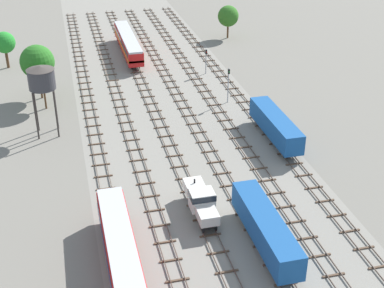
# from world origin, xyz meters

# --- Properties ---
(ground_plane) EXTENTS (480.00, 480.00, 0.00)m
(ground_plane) POSITION_xyz_m (0.00, 56.00, 0.00)
(ground_plane) COLOR slate
(ballast_bed) EXTENTS (28.93, 176.00, 0.01)m
(ballast_bed) POSITION_xyz_m (0.00, 56.00, 0.00)
(ballast_bed) COLOR gray
(ballast_bed) RESTS_ON ground
(track_far_left) EXTENTS (2.40, 126.00, 0.29)m
(track_far_left) POSITION_xyz_m (-12.47, 57.00, 0.14)
(track_far_left) COLOR #47382D
(track_far_left) RESTS_ON ground
(track_left) EXTENTS (2.40, 126.00, 0.29)m
(track_left) POSITION_xyz_m (-7.48, 57.00, 0.14)
(track_left) COLOR #47382D
(track_left) RESTS_ON ground
(track_centre_left) EXTENTS (2.40, 126.00, 0.29)m
(track_centre_left) POSITION_xyz_m (-2.49, 57.00, 0.14)
(track_centre_left) COLOR #47382D
(track_centre_left) RESTS_ON ground
(track_centre) EXTENTS (2.40, 126.00, 0.29)m
(track_centre) POSITION_xyz_m (2.49, 57.00, 0.14)
(track_centre) COLOR #47382D
(track_centre) RESTS_ON ground
(track_centre_right) EXTENTS (2.40, 126.00, 0.29)m
(track_centre_right) POSITION_xyz_m (7.48, 57.00, 0.14)
(track_centre_right) COLOR #47382D
(track_centre_right) RESTS_ON ground
(track_right) EXTENTS (2.40, 126.00, 0.29)m
(track_right) POSITION_xyz_m (12.47, 57.00, 0.14)
(track_right) COLOR #47382D
(track_right) RESTS_ON ground
(passenger_coach_far_left_nearest) EXTENTS (2.96, 22.00, 3.80)m
(passenger_coach_far_left_nearest) POSITION_xyz_m (-12.47, 17.21, 2.61)
(passenger_coach_far_left_nearest) COLOR red
(passenger_coach_far_left_nearest) RESTS_ON ground
(freight_boxcar_centre_near) EXTENTS (2.87, 14.00, 3.60)m
(freight_boxcar_centre_near) POSITION_xyz_m (2.50, 19.35, 2.45)
(freight_boxcar_centre_near) COLOR #194C8C
(freight_boxcar_centre_near) RESTS_ON ground
(shunter_loco_centre_left_mid) EXTENTS (2.74, 8.46, 3.10)m
(shunter_loco_centre_left_mid) POSITION_xyz_m (-2.49, 26.54, 2.01)
(shunter_loco_centre_left_mid) COLOR beige
(shunter_loco_centre_left_mid) RESTS_ON ground
(freight_boxcar_right_midfar) EXTENTS (2.87, 14.00, 3.60)m
(freight_boxcar_right_midfar) POSITION_xyz_m (12.47, 41.66, 2.45)
(freight_boxcar_right_midfar) COLOR #194C8C
(freight_boxcar_right_midfar) RESTS_ON ground
(passenger_coach_centre_left_far) EXTENTS (2.96, 22.00, 3.80)m
(passenger_coach_centre_left_far) POSITION_xyz_m (-2.49, 84.29, 2.61)
(passenger_coach_centre_left_far) COLOR red
(passenger_coach_centre_left_far) RESTS_ON ground
(water_tower) EXTENTS (3.95, 3.95, 10.47)m
(water_tower) POSITION_xyz_m (-19.00, 51.67, 8.64)
(water_tower) COLOR #2D2826
(water_tower) RESTS_ON ground
(signal_post_nearest) EXTENTS (0.28, 0.47, 5.95)m
(signal_post_nearest) POSITION_xyz_m (9.97, 56.14, 3.75)
(signal_post_nearest) COLOR gray
(signal_post_nearest) RESTS_ON ground
(signal_post_mid) EXTENTS (0.28, 0.47, 4.78)m
(signal_post_mid) POSITION_xyz_m (9.97, 69.86, 3.07)
(signal_post_mid) COLOR gray
(signal_post_mid) RESTS_ON ground
(lineside_tree_0) EXTENTS (5.61, 5.61, 9.19)m
(lineside_tree_0) POSITION_xyz_m (-19.87, 65.53, 6.37)
(lineside_tree_0) COLOR #4C331E
(lineside_tree_0) RESTS_ON ground
(lineside_tree_1) EXTENTS (4.60, 4.60, 7.23)m
(lineside_tree_1) POSITION_xyz_m (20.61, 90.31, 4.92)
(lineside_tree_1) COLOR #4C331E
(lineside_tree_1) RESTS_ON ground
(lineside_tree_2) EXTENTS (4.06, 4.06, 7.02)m
(lineside_tree_2) POSITION_xyz_m (-26.10, 82.29, 4.95)
(lineside_tree_2) COLOR #4C331E
(lineside_tree_2) RESTS_ON ground
(lineside_tree_3) EXTENTS (4.00, 4.00, 7.35)m
(lineside_tree_3) POSITION_xyz_m (-19.26, 60.94, 5.33)
(lineside_tree_3) COLOR #4C331E
(lineside_tree_3) RESTS_ON ground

